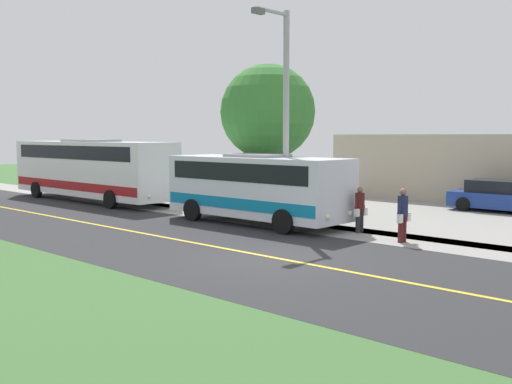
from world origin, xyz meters
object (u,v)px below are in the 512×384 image
at_px(parked_car_near, 499,197).
at_px(shuttle_bus_front, 257,185).
at_px(transit_bus_rear, 91,167).
at_px(pedestrian_with_bags, 403,213).
at_px(pedestrian_waiting, 360,208).
at_px(tree_curbside, 268,112).
at_px(street_light_pole, 284,109).

bearing_deg(parked_car_near, shuttle_bus_front, -29.46).
distance_m(transit_bus_rear, pedestrian_with_bags, 18.43).
height_order(transit_bus_rear, pedestrian_waiting, transit_bus_rear).
relative_size(transit_bus_rear, tree_curbside, 1.79).
xyz_separation_m(transit_bus_rear, parked_car_near, (-10.23, 17.85, -1.12)).
bearing_deg(parked_car_near, transit_bus_rear, -60.18).
relative_size(pedestrian_waiting, parked_car_near, 0.38).
distance_m(transit_bus_rear, pedestrian_waiting, 16.35).
xyz_separation_m(transit_bus_rear, tree_curbside, (-2.83, 10.14, 2.75)).
height_order(shuttle_bus_front, transit_bus_rear, transit_bus_rear).
distance_m(shuttle_bus_front, pedestrian_waiting, 4.36).
xyz_separation_m(pedestrian_with_bags, parked_car_near, (-10.06, -0.56, -0.28)).
height_order(transit_bus_rear, pedestrian_with_bags, transit_bus_rear).
relative_size(pedestrian_with_bags, parked_car_near, 0.41).
bearing_deg(parked_car_near, tree_curbside, -46.17).
distance_m(pedestrian_waiting, parked_car_near, 9.47).
distance_m(pedestrian_with_bags, parked_car_near, 10.08).
height_order(pedestrian_with_bags, parked_car_near, pedestrian_with_bags).
bearing_deg(tree_curbside, parked_car_near, 133.83).
bearing_deg(street_light_pole, transit_bus_rear, -88.67).
height_order(pedestrian_with_bags, street_light_pole, street_light_pole).
bearing_deg(pedestrian_waiting, tree_curbside, -107.44).
height_order(shuttle_bus_front, pedestrian_with_bags, shuttle_bus_front).
relative_size(transit_bus_rear, pedestrian_with_bags, 6.74).
relative_size(transit_bus_rear, street_light_pole, 1.46).
height_order(transit_bus_rear, tree_curbside, tree_curbside).
relative_size(shuttle_bus_front, street_light_pole, 0.97).
relative_size(pedestrian_with_bags, street_light_pole, 0.22).
distance_m(street_light_pole, parked_car_near, 11.61).
bearing_deg(pedestrian_waiting, parked_car_near, 170.56).
xyz_separation_m(shuttle_bus_front, tree_curbside, (-2.83, -1.93, 3.02)).
bearing_deg(parked_car_near, street_light_pole, -25.12).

